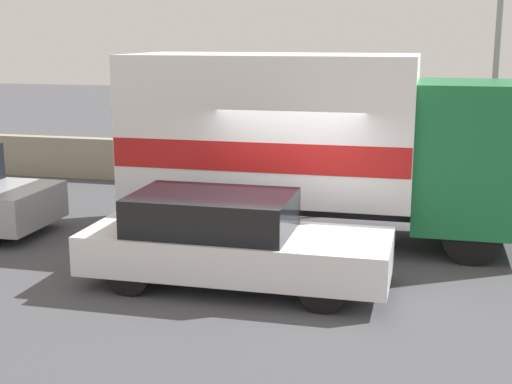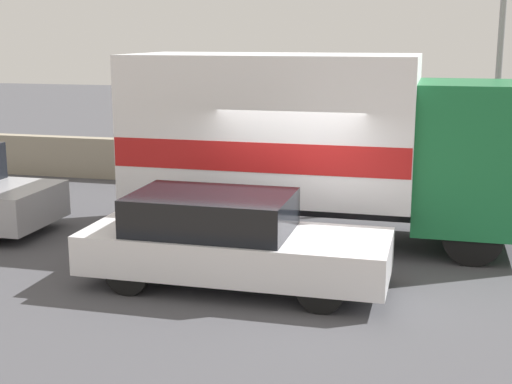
# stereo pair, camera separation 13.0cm
# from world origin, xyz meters

# --- Properties ---
(ground_plane) EXTENTS (80.00, 80.00, 0.00)m
(ground_plane) POSITION_xyz_m (0.00, 0.00, 0.00)
(ground_plane) COLOR #47474C
(stone_wall_backdrop) EXTENTS (60.00, 0.35, 1.07)m
(stone_wall_backdrop) POSITION_xyz_m (0.00, 6.73, 0.53)
(stone_wall_backdrop) COLOR gray
(stone_wall_backdrop) RESTS_ON ground_plane
(street_lamp) EXTENTS (0.56, 0.28, 7.04)m
(street_lamp) POSITION_xyz_m (3.59, 6.12, 4.07)
(street_lamp) COLOR gray
(street_lamp) RESTS_ON ground_plane
(box_truck) EXTENTS (7.21, 2.56, 3.39)m
(box_truck) POSITION_xyz_m (0.18, 2.43, 1.88)
(box_truck) COLOR #196B38
(box_truck) RESTS_ON ground_plane
(car_hatchback) EXTENTS (4.60, 1.72, 1.41)m
(car_hatchback) POSITION_xyz_m (-0.59, -0.44, 0.71)
(car_hatchback) COLOR silver
(car_hatchback) RESTS_ON ground_plane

